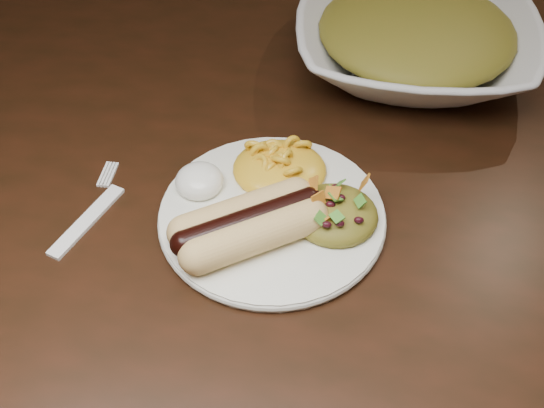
# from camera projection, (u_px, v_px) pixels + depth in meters

# --- Properties ---
(table) EXTENTS (1.60, 0.90, 0.75)m
(table) POSITION_uv_depth(u_px,v_px,m) (211.00, 197.00, 0.76)
(table) COLOR black
(table) RESTS_ON floor
(plate) EXTENTS (0.27, 0.27, 0.01)m
(plate) POSITION_uv_depth(u_px,v_px,m) (272.00, 215.00, 0.61)
(plate) COLOR white
(plate) RESTS_ON table
(hotdog) EXTENTS (0.12, 0.12, 0.03)m
(hotdog) POSITION_uv_depth(u_px,v_px,m) (249.00, 223.00, 0.57)
(hotdog) COLOR #FCC97E
(hotdog) RESTS_ON plate
(mac_and_cheese) EXTENTS (0.11, 0.10, 0.04)m
(mac_and_cheese) POSITION_uv_depth(u_px,v_px,m) (280.00, 159.00, 0.63)
(mac_and_cheese) COLOR yellow
(mac_and_cheese) RESTS_ON plate
(sour_cream) EXTENTS (0.06, 0.06, 0.03)m
(sour_cream) POSITION_uv_depth(u_px,v_px,m) (199.00, 176.00, 0.62)
(sour_cream) COLOR white
(sour_cream) RESTS_ON plate
(taco_salad) EXTENTS (0.08, 0.08, 0.04)m
(taco_salad) POSITION_uv_depth(u_px,v_px,m) (335.00, 209.00, 0.59)
(taco_salad) COLOR #AB7023
(taco_salad) RESTS_ON plate
(fork) EXTENTS (0.06, 0.12, 0.00)m
(fork) POSITION_uv_depth(u_px,v_px,m) (87.00, 221.00, 0.61)
(fork) COLOR white
(fork) RESTS_ON table
(serving_bowl) EXTENTS (0.29, 0.29, 0.07)m
(serving_bowl) POSITION_uv_depth(u_px,v_px,m) (414.00, 43.00, 0.76)
(serving_bowl) COLOR silver
(serving_bowl) RESTS_ON table
(bowl_filling) EXTENTS (0.31, 0.31, 0.06)m
(bowl_filling) POSITION_uv_depth(u_px,v_px,m) (416.00, 32.00, 0.75)
(bowl_filling) COLOR #AB7023
(bowl_filling) RESTS_ON serving_bowl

